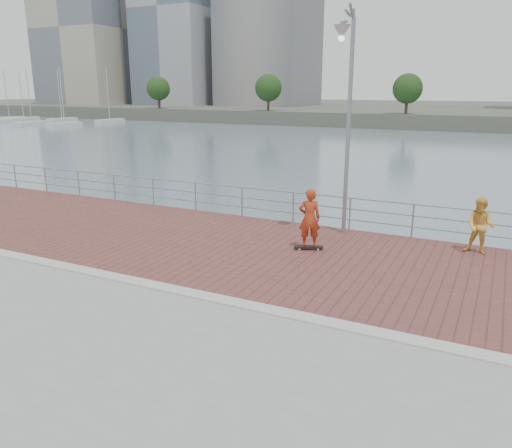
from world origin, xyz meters
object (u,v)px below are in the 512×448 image
at_px(guardrail, 321,207).
at_px(skateboarder, 309,218).
at_px(street_lamp, 346,84).
at_px(bystander, 480,226).

distance_m(guardrail, skateboarder, 2.75).
bearing_deg(guardrail, street_lamp, -45.27).
xyz_separation_m(guardrail, skateboarder, (0.58, -2.67, 0.29)).
bearing_deg(guardrail, skateboarder, -77.80).
bearing_deg(street_lamp, guardrail, 134.73).
height_order(guardrail, bystander, bystander).
xyz_separation_m(skateboarder, bystander, (4.49, 1.85, -0.14)).
relative_size(guardrail, street_lamp, 5.84).
xyz_separation_m(guardrail, street_lamp, (0.98, -0.99, 4.06)).
bearing_deg(street_lamp, skateboarder, -103.48).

